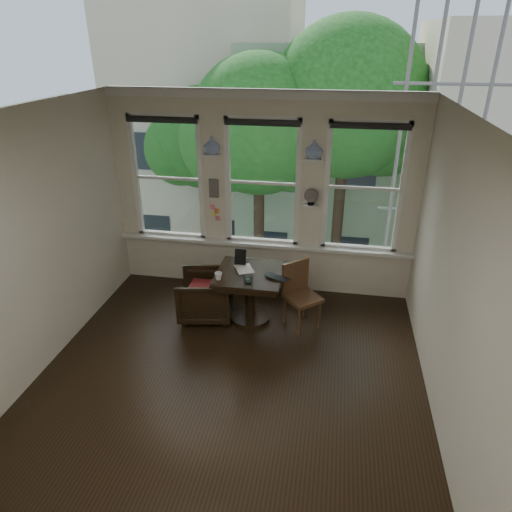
% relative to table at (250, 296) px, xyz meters
% --- Properties ---
extents(ground, '(4.50, 4.50, 0.00)m').
position_rel_table_xyz_m(ground, '(-0.00, -1.21, -0.38)').
color(ground, black).
rests_on(ground, ground).
extents(ceiling, '(4.50, 4.50, 0.00)m').
position_rel_table_xyz_m(ceiling, '(-0.00, -1.21, 2.62)').
color(ceiling, silver).
rests_on(ceiling, ground).
extents(wall_back, '(4.50, 0.00, 4.50)m').
position_rel_table_xyz_m(wall_back, '(-0.00, 1.04, 1.12)').
color(wall_back, silver).
rests_on(wall_back, ground).
extents(wall_front, '(4.50, 0.00, 4.50)m').
position_rel_table_xyz_m(wall_front, '(-0.00, -3.46, 1.12)').
color(wall_front, silver).
rests_on(wall_front, ground).
extents(wall_left, '(0.00, 4.50, 4.50)m').
position_rel_table_xyz_m(wall_left, '(-2.25, -1.21, 1.12)').
color(wall_left, silver).
rests_on(wall_left, ground).
extents(wall_right, '(0.00, 4.50, 4.50)m').
position_rel_table_xyz_m(wall_right, '(2.25, -1.21, 1.12)').
color(wall_right, silver).
rests_on(wall_right, ground).
extents(window_left, '(1.10, 0.12, 1.90)m').
position_rel_table_xyz_m(window_left, '(-1.45, 1.04, 1.32)').
color(window_left, white).
rests_on(window_left, ground).
extents(window_center, '(1.10, 0.12, 1.90)m').
position_rel_table_xyz_m(window_center, '(-0.00, 1.04, 1.32)').
color(window_center, white).
rests_on(window_center, ground).
extents(window_right, '(1.10, 0.12, 1.90)m').
position_rel_table_xyz_m(window_right, '(1.45, 1.04, 1.32)').
color(window_right, white).
rests_on(window_right, ground).
extents(shelf_left, '(0.26, 0.16, 0.03)m').
position_rel_table_xyz_m(shelf_left, '(-0.73, 0.94, 1.73)').
color(shelf_left, white).
rests_on(shelf_left, ground).
extents(shelf_right, '(0.26, 0.16, 0.03)m').
position_rel_table_xyz_m(shelf_right, '(0.72, 0.94, 1.73)').
color(shelf_right, white).
rests_on(shelf_right, ground).
extents(intercom, '(0.14, 0.06, 0.28)m').
position_rel_table_xyz_m(intercom, '(-0.73, 0.97, 1.23)').
color(intercom, '#59544F').
rests_on(intercom, ground).
extents(sticky_notes, '(0.16, 0.01, 0.24)m').
position_rel_table_xyz_m(sticky_notes, '(-0.73, 0.98, 0.88)').
color(sticky_notes, pink).
rests_on(sticky_notes, ground).
extents(desk_fan, '(0.20, 0.20, 0.24)m').
position_rel_table_xyz_m(desk_fan, '(0.72, 0.92, 1.16)').
color(desk_fan, '#59544F').
rests_on(desk_fan, ground).
extents(vase_left, '(0.24, 0.24, 0.25)m').
position_rel_table_xyz_m(vase_left, '(-0.73, 0.94, 1.86)').
color(vase_left, white).
rests_on(vase_left, shelf_left).
extents(vase_right, '(0.24, 0.24, 0.25)m').
position_rel_table_xyz_m(vase_right, '(0.72, 0.94, 1.86)').
color(vase_right, white).
rests_on(vase_right, shelf_right).
extents(table, '(0.90, 0.90, 0.75)m').
position_rel_table_xyz_m(table, '(0.00, 0.00, 0.00)').
color(table, black).
rests_on(table, ground).
extents(armchair_left, '(0.84, 0.83, 0.67)m').
position_rel_table_xyz_m(armchair_left, '(-0.64, -0.03, -0.04)').
color(armchair_left, black).
rests_on(armchair_left, ground).
extents(cushion_red, '(0.45, 0.45, 0.06)m').
position_rel_table_xyz_m(cushion_red, '(-0.64, -0.03, 0.08)').
color(cushion_red, maroon).
rests_on(cushion_red, armchair_left).
extents(side_chair_right, '(0.59, 0.59, 0.92)m').
position_rel_table_xyz_m(side_chair_right, '(0.73, -0.05, 0.09)').
color(side_chair_right, '#472E19').
rests_on(side_chair_right, ground).
extents(laptop, '(0.40, 0.35, 0.03)m').
position_rel_table_xyz_m(laptop, '(0.37, -0.17, 0.39)').
color(laptop, black).
rests_on(laptop, table).
extents(mug, '(0.11, 0.11, 0.10)m').
position_rel_table_xyz_m(mug, '(-0.37, -0.27, 0.42)').
color(mug, white).
rests_on(mug, table).
extents(drinking_glass, '(0.13, 0.13, 0.10)m').
position_rel_table_xyz_m(drinking_glass, '(0.03, -0.30, 0.43)').
color(drinking_glass, white).
rests_on(drinking_glass, table).
extents(tablet, '(0.16, 0.08, 0.22)m').
position_rel_table_xyz_m(tablet, '(-0.18, 0.23, 0.48)').
color(tablet, black).
rests_on(tablet, table).
extents(papers, '(0.33, 0.37, 0.00)m').
position_rel_table_xyz_m(papers, '(-0.10, 0.08, 0.38)').
color(papers, silver).
rests_on(papers, table).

